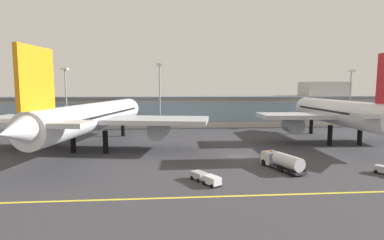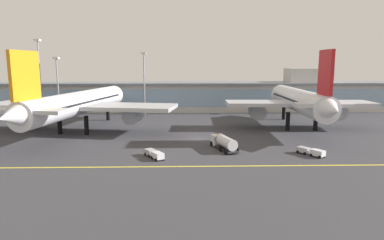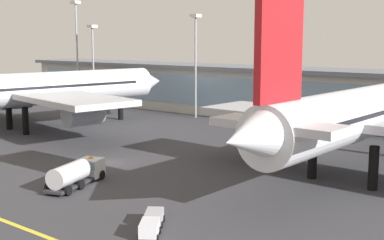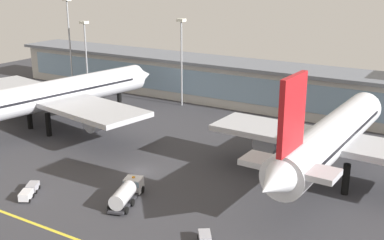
{
  "view_description": "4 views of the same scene",
  "coord_description": "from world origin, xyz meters",
  "px_view_note": "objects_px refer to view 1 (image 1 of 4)",
  "views": [
    {
      "loc": [
        -14.11,
        -58.83,
        14.08
      ],
      "look_at": [
        -8.55,
        9.97,
        6.45
      ],
      "focal_mm": 27.95,
      "sensor_mm": 36.0,
      "label": 1
    },
    {
      "loc": [
        -3.09,
        -78.25,
        17.61
      ],
      "look_at": [
        -0.94,
        5.32,
        3.65
      ],
      "focal_mm": 31.39,
      "sensor_mm": 36.0,
      "label": 2
    },
    {
      "loc": [
        51.65,
        -47.24,
        16.52
      ],
      "look_at": [
        8.54,
        6.75,
        5.86
      ],
      "focal_mm": 48.94,
      "sensor_mm": 36.0,
      "label": 3
    },
    {
      "loc": [
        47.67,
        -61.35,
        32.94
      ],
      "look_at": [
        3.91,
        10.64,
        7.0
      ],
      "focal_mm": 45.63,
      "sensor_mm": 36.0,
      "label": 4
    }
  ],
  "objects_px": {
    "airliner_near_right": "(339,113)",
    "apron_light_mast_west": "(160,86)",
    "apron_light_mast_east": "(66,89)",
    "apron_light_mast_centre": "(46,79)",
    "baggage_tug_near": "(206,178)",
    "airliner_near_left": "(95,117)",
    "apron_light_mast_far_east": "(351,89)",
    "fuel_tanker_truck": "(281,161)"
  },
  "relations": [
    {
      "from": "apron_light_mast_west",
      "to": "apron_light_mast_far_east",
      "type": "xyz_separation_m",
      "value": [
        65.71,
        0.62,
        -0.99
      ]
    },
    {
      "from": "fuel_tanker_truck",
      "to": "apron_light_mast_centre",
      "type": "relative_size",
      "value": 0.36
    },
    {
      "from": "fuel_tanker_truck",
      "to": "baggage_tug_near",
      "type": "xyz_separation_m",
      "value": [
        -13.87,
        -6.35,
        -0.72
      ]
    },
    {
      "from": "apron_light_mast_centre",
      "to": "apron_light_mast_east",
      "type": "height_order",
      "value": "apron_light_mast_centre"
    },
    {
      "from": "apron_light_mast_west",
      "to": "airliner_near_right",
      "type": "bearing_deg",
      "value": -31.09
    },
    {
      "from": "fuel_tanker_truck",
      "to": "apron_light_mast_far_east",
      "type": "xyz_separation_m",
      "value": [
        43.74,
        50.33,
        11.91
      ]
    },
    {
      "from": "fuel_tanker_truck",
      "to": "apron_light_mast_west",
      "type": "distance_m",
      "value": 55.86
    },
    {
      "from": "apron_light_mast_west",
      "to": "apron_light_mast_centre",
      "type": "distance_m",
      "value": 34.66
    },
    {
      "from": "airliner_near_left",
      "to": "apron_light_mast_west",
      "type": "xyz_separation_m",
      "value": [
        13.68,
        30.48,
        7.02
      ]
    },
    {
      "from": "airliner_near_left",
      "to": "airliner_near_right",
      "type": "bearing_deg",
      "value": -76.63
    },
    {
      "from": "fuel_tanker_truck",
      "to": "apron_light_mast_centre",
      "type": "bearing_deg",
      "value": 32.36
    },
    {
      "from": "fuel_tanker_truck",
      "to": "apron_light_mast_east",
      "type": "height_order",
      "value": "apron_light_mast_east"
    },
    {
      "from": "apron_light_mast_west",
      "to": "apron_light_mast_centre",
      "type": "height_order",
      "value": "apron_light_mast_centre"
    },
    {
      "from": "apron_light_mast_east",
      "to": "baggage_tug_near",
      "type": "bearing_deg",
      "value": -55.11
    },
    {
      "from": "airliner_near_right",
      "to": "apron_light_mast_far_east",
      "type": "xyz_separation_m",
      "value": [
        20.34,
        27.97,
        5.82
      ]
    },
    {
      "from": "airliner_near_left",
      "to": "apron_light_mast_west",
      "type": "relative_size",
      "value": 2.67
    },
    {
      "from": "airliner_near_right",
      "to": "apron_light_mast_west",
      "type": "xyz_separation_m",
      "value": [
        -45.37,
        27.35,
        6.81
      ]
    },
    {
      "from": "airliner_near_right",
      "to": "apron_light_mast_centre",
      "type": "bearing_deg",
      "value": 75.14
    },
    {
      "from": "apron_light_mast_west",
      "to": "apron_light_mast_east",
      "type": "relative_size",
      "value": 1.09
    },
    {
      "from": "fuel_tanker_truck",
      "to": "apron_light_mast_west",
      "type": "bearing_deg",
      "value": 5.62
    },
    {
      "from": "baggage_tug_near",
      "to": "apron_light_mast_east",
      "type": "relative_size",
      "value": 0.28
    },
    {
      "from": "fuel_tanker_truck",
      "to": "apron_light_mast_west",
      "type": "height_order",
      "value": "apron_light_mast_west"
    },
    {
      "from": "apron_light_mast_west",
      "to": "apron_light_mast_far_east",
      "type": "relative_size",
      "value": 1.09
    },
    {
      "from": "apron_light_mast_far_east",
      "to": "baggage_tug_near",
      "type": "bearing_deg",
      "value": -135.47
    },
    {
      "from": "fuel_tanker_truck",
      "to": "baggage_tug_near",
      "type": "height_order",
      "value": "fuel_tanker_truck"
    },
    {
      "from": "airliner_near_right",
      "to": "apron_light_mast_east",
      "type": "xyz_separation_m",
      "value": [
        -74.1,
        24.11,
        5.8
      ]
    },
    {
      "from": "apron_light_mast_far_east",
      "to": "fuel_tanker_truck",
      "type": "bearing_deg",
      "value": -130.99
    },
    {
      "from": "apron_light_mast_west",
      "to": "apron_light_mast_east",
      "type": "height_order",
      "value": "apron_light_mast_west"
    },
    {
      "from": "fuel_tanker_truck",
      "to": "airliner_near_right",
      "type": "bearing_deg",
      "value": -64.52
    },
    {
      "from": "airliner_near_left",
      "to": "apron_light_mast_far_east",
      "type": "distance_m",
      "value": 85.48
    },
    {
      "from": "apron_light_mast_west",
      "to": "apron_light_mast_east",
      "type": "bearing_deg",
      "value": -173.56
    },
    {
      "from": "apron_light_mast_west",
      "to": "apron_light_mast_centre",
      "type": "relative_size",
      "value": 0.84
    },
    {
      "from": "apron_light_mast_east",
      "to": "apron_light_mast_west",
      "type": "bearing_deg",
      "value": 6.44
    },
    {
      "from": "apron_light_mast_east",
      "to": "apron_light_mast_far_east",
      "type": "bearing_deg",
      "value": 2.34
    },
    {
      "from": "airliner_near_left",
      "to": "apron_light_mast_centre",
      "type": "bearing_deg",
      "value": 47.75
    },
    {
      "from": "airliner_near_left",
      "to": "apron_light_mast_far_east",
      "type": "xyz_separation_m",
      "value": [
        79.39,
        31.09,
        6.04
      ]
    },
    {
      "from": "baggage_tug_near",
      "to": "apron_light_mast_centre",
      "type": "bearing_deg",
      "value": -171.85
    },
    {
      "from": "baggage_tug_near",
      "to": "apron_light_mast_west",
      "type": "height_order",
      "value": "apron_light_mast_west"
    },
    {
      "from": "airliner_near_left",
      "to": "apron_light_mast_centre",
      "type": "relative_size",
      "value": 2.25
    },
    {
      "from": "baggage_tug_near",
      "to": "apron_light_mast_west",
      "type": "relative_size",
      "value": 0.26
    },
    {
      "from": "apron_light_mast_east",
      "to": "apron_light_mast_far_east",
      "type": "xyz_separation_m",
      "value": [
        94.44,
        3.86,
        0.02
      ]
    },
    {
      "from": "airliner_near_left",
      "to": "baggage_tug_near",
      "type": "xyz_separation_m",
      "value": [
        21.78,
        -25.59,
        -6.59
      ]
    }
  ]
}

